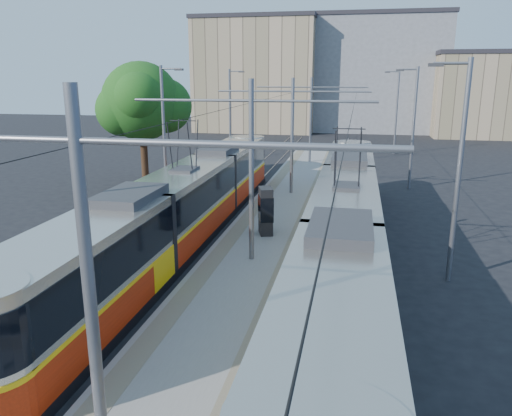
# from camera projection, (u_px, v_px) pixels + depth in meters

# --- Properties ---
(ground) EXTENTS (160.00, 160.00, 0.00)m
(ground) POSITION_uv_depth(u_px,v_px,m) (186.00, 380.00, 12.50)
(ground) COLOR black
(ground) RESTS_ON ground
(platform) EXTENTS (4.00, 50.00, 0.30)m
(platform) POSITION_uv_depth(u_px,v_px,m) (284.00, 206.00, 28.57)
(platform) COLOR gray
(platform) RESTS_ON ground
(tactile_strip_left) EXTENTS (0.70, 50.00, 0.01)m
(tactile_strip_left) POSITION_uv_depth(u_px,v_px,m) (259.00, 203.00, 28.81)
(tactile_strip_left) COLOR gray
(tactile_strip_left) RESTS_ON platform
(tactile_strip_right) EXTENTS (0.70, 50.00, 0.01)m
(tactile_strip_right) POSITION_uv_depth(u_px,v_px,m) (309.00, 205.00, 28.25)
(tactile_strip_right) COLOR gray
(tactile_strip_right) RESTS_ON platform
(rails) EXTENTS (8.71, 70.00, 0.03)m
(rails) POSITION_uv_depth(u_px,v_px,m) (284.00, 209.00, 28.60)
(rails) COLOR gray
(rails) RESTS_ON ground
(tram_left) EXTENTS (2.43, 27.96, 5.50)m
(tram_left) POSITION_uv_depth(u_px,v_px,m) (186.00, 205.00, 22.73)
(tram_left) COLOR black
(tram_left) RESTS_ON ground
(tram_right) EXTENTS (2.43, 29.16, 5.50)m
(tram_right) POSITION_uv_depth(u_px,v_px,m) (345.00, 223.00, 19.32)
(tram_right) COLOR black
(tram_right) RESTS_ON ground
(catenary) EXTENTS (9.20, 70.00, 7.00)m
(catenary) POSITION_uv_depth(u_px,v_px,m) (277.00, 136.00, 24.75)
(catenary) COLOR slate
(catenary) RESTS_ON platform
(street_lamps) EXTENTS (15.18, 38.22, 8.00)m
(street_lamps) POSITION_uv_depth(u_px,v_px,m) (294.00, 129.00, 31.33)
(street_lamps) COLOR slate
(street_lamps) RESTS_ON ground
(shelter) EXTENTS (0.88, 1.12, 2.18)m
(shelter) POSITION_uv_depth(u_px,v_px,m) (266.00, 210.00, 22.87)
(shelter) COLOR black
(shelter) RESTS_ON platform
(tree) EXTENTS (5.76, 5.32, 8.36)m
(tree) POSITION_uv_depth(u_px,v_px,m) (147.00, 103.00, 33.46)
(tree) COLOR #382314
(tree) RESTS_ON ground
(building_left) EXTENTS (16.32, 12.24, 15.04)m
(building_left) POSITION_uv_depth(u_px,v_px,m) (258.00, 75.00, 69.34)
(building_left) COLOR tan
(building_left) RESTS_ON ground
(building_centre) EXTENTS (18.36, 14.28, 15.39)m
(building_centre) POSITION_uv_depth(u_px,v_px,m) (376.00, 74.00, 70.01)
(building_centre) COLOR gray
(building_centre) RESTS_ON ground
(building_right) EXTENTS (14.28, 10.20, 10.39)m
(building_right) POSITION_uv_depth(u_px,v_px,m) (491.00, 94.00, 62.28)
(building_right) COLOR tan
(building_right) RESTS_ON ground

